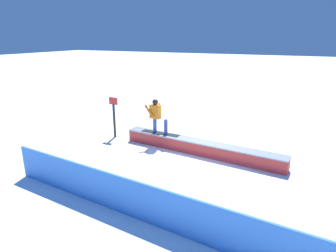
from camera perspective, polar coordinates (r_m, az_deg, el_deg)
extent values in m
plane|color=white|center=(10.79, 6.23, -5.43)|extent=(120.00, 120.00, 0.00)
cube|color=red|center=(10.71, 6.27, -4.31)|extent=(6.16, 1.05, 0.46)
cube|color=red|center=(10.75, 6.25, -4.87)|extent=(6.17, 1.06, 0.11)
cube|color=#939BA4|center=(10.62, 6.31, -3.06)|extent=(6.16, 1.11, 0.04)
cube|color=black|center=(11.38, -1.52, -1.41)|extent=(1.61, 0.35, 0.01)
cylinder|color=#38488C|center=(11.40, -2.60, 0.17)|extent=(0.14, 0.14, 0.57)
cylinder|color=#38488C|center=(11.18, -0.44, -0.17)|extent=(0.14, 0.14, 0.57)
cube|color=orange|center=(11.24, -2.51, 2.85)|extent=(0.41, 0.25, 0.54)
sphere|color=black|center=(11.15, -2.54, 4.73)|extent=(0.22, 0.22, 0.22)
cylinder|color=orange|center=(11.18, -3.74, 2.90)|extent=(0.40, 0.10, 0.49)
cylinder|color=orange|center=(11.32, -1.66, 3.11)|extent=(0.15, 0.09, 0.56)
cube|color=#397CE0|center=(7.01, -6.17, -14.28)|extent=(8.51, 0.85, 0.99)
cylinder|color=#262628|center=(12.47, -10.50, 1.00)|extent=(0.10, 0.10, 1.42)
cube|color=red|center=(12.26, -10.72, 4.86)|extent=(0.40, 0.04, 0.30)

